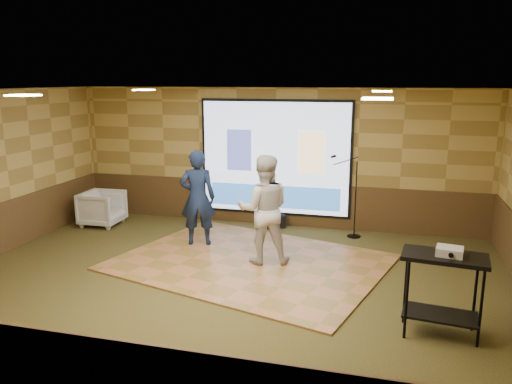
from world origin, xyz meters
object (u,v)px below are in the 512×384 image
(projector, at_px, (450,251))
(player_left, at_px, (198,198))
(mic_stand, at_px, (352,213))
(duffel_bag, at_px, (274,221))
(av_table, at_px, (443,278))
(banquet_chair, at_px, (102,208))
(player_right, at_px, (264,209))
(dance_floor, at_px, (250,262))
(projector_screen, at_px, (275,159))

(projector, bearing_deg, player_left, 159.20)
(mic_stand, height_order, duffel_bag, mic_stand)
(av_table, bearing_deg, duffel_bag, 126.95)
(banquet_chair, xyz_separation_m, duffel_bag, (3.72, 0.80, -0.24))
(player_right, bearing_deg, player_left, -39.93)
(player_right, xyz_separation_m, mic_stand, (1.38, 1.94, -0.49))
(av_table, height_order, mic_stand, mic_stand)
(projector, distance_m, duffel_bag, 5.21)
(player_right, distance_m, mic_stand, 2.43)
(duffel_bag, bearing_deg, player_right, -82.23)
(dance_floor, distance_m, player_left, 1.69)
(player_left, xyz_separation_m, banquet_chair, (-2.55, 0.76, -0.57))
(av_table, relative_size, duffel_bag, 2.37)
(projector_screen, relative_size, dance_floor, 0.75)
(projector_screen, relative_size, player_left, 1.80)
(player_left, distance_m, projector, 4.95)
(mic_stand, bearing_deg, projector_screen, 173.25)
(projector_screen, bearing_deg, banquet_chair, -164.91)
(projector_screen, relative_size, av_table, 3.12)
(duffel_bag, bearing_deg, mic_stand, -8.70)
(player_left, bearing_deg, player_right, 140.42)
(player_left, bearing_deg, av_table, 133.27)
(player_left, distance_m, av_table, 4.90)
(player_right, height_order, duffel_bag, player_right)
(player_left, bearing_deg, banquet_chair, -32.55)
(dance_floor, bearing_deg, mic_stand, 50.89)
(projector, height_order, duffel_bag, projector)
(duffel_bag, bearing_deg, dance_floor, -88.31)
(player_left, relative_size, banquet_chair, 2.20)
(projector_screen, relative_size, player_right, 1.75)
(projector_screen, height_order, banquet_chair, projector_screen)
(projector_screen, height_order, duffel_bag, projector_screen)
(projector_screen, distance_m, dance_floor, 2.84)
(projector_screen, height_order, av_table, projector_screen)
(projector_screen, bearing_deg, projector, -53.58)
(av_table, bearing_deg, player_right, 145.92)
(banquet_chair, bearing_deg, player_left, -107.67)
(av_table, bearing_deg, player_left, 149.33)
(player_left, xyz_separation_m, player_right, (1.46, -0.64, 0.03))
(av_table, bearing_deg, mic_stand, 109.84)
(projector_screen, height_order, dance_floor, projector_screen)
(dance_floor, xyz_separation_m, projector, (3.03, -1.82, 1.10))
(projector_screen, relative_size, banquet_chair, 3.95)
(projector, bearing_deg, banquet_chair, 164.09)
(projector, bearing_deg, player_right, 155.92)
(av_table, bearing_deg, banquet_chair, 154.32)
(dance_floor, relative_size, av_table, 4.17)
(player_right, height_order, banquet_chair, player_right)
(player_left, relative_size, player_right, 0.97)
(dance_floor, distance_m, av_table, 3.58)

